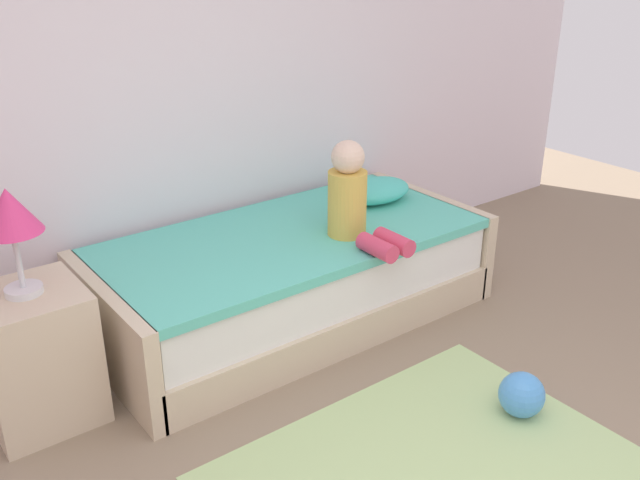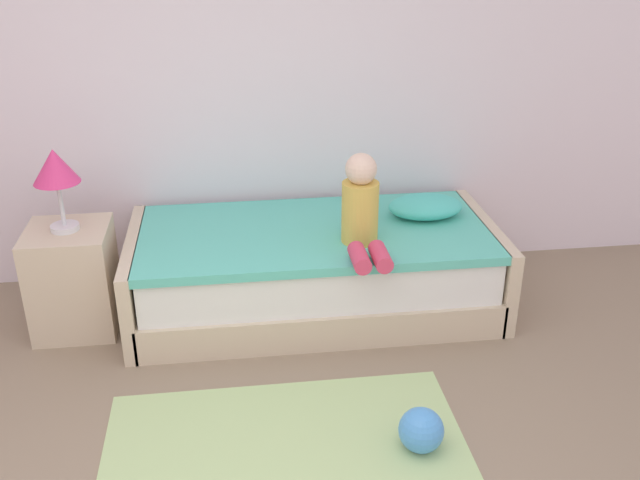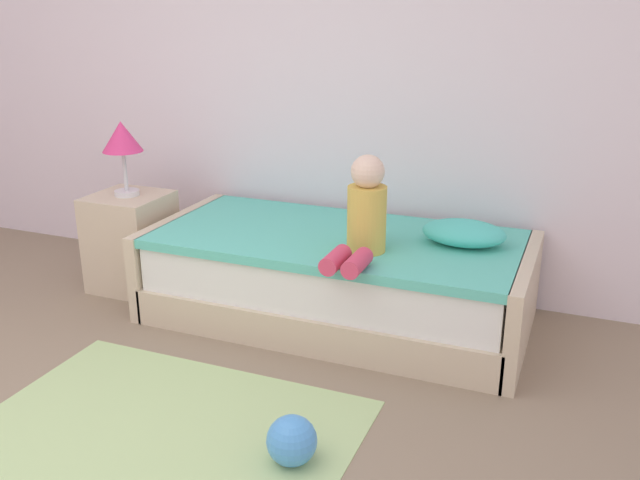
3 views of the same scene
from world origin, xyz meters
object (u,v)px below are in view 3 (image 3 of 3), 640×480
at_px(bed, 337,278).
at_px(toy_ball, 292,441).
at_px(child_figure, 364,215).
at_px(nightstand, 132,242).
at_px(pillow, 464,233).
at_px(table_lamp, 122,140).

distance_m(bed, toy_ball, 1.34).
xyz_separation_m(child_figure, toy_ball, (0.08, -1.07, -0.60)).
relative_size(nightstand, pillow, 1.36).
bearing_deg(nightstand, toy_ball, -37.02).
bearing_deg(child_figure, table_lamp, 173.50).
distance_m(table_lamp, pillow, 2.06).
bearing_deg(pillow, table_lamp, -175.80).
bearing_deg(toy_ball, bed, 103.26).
relative_size(child_figure, toy_ball, 2.54).
distance_m(nightstand, pillow, 2.05).
bearing_deg(bed, nightstand, -177.94).
distance_m(bed, child_figure, 0.56).
bearing_deg(bed, table_lamp, -177.94).
xyz_separation_m(child_figure, pillow, (0.45, 0.33, -0.14)).
relative_size(bed, pillow, 4.80).
relative_size(table_lamp, pillow, 1.02).
height_order(bed, pillow, pillow).
relative_size(bed, nightstand, 3.52).
bearing_deg(toy_ball, nightstand, 142.98).
height_order(child_figure, toy_ball, child_figure).
height_order(nightstand, pillow, pillow).
bearing_deg(nightstand, table_lamp, 0.00).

